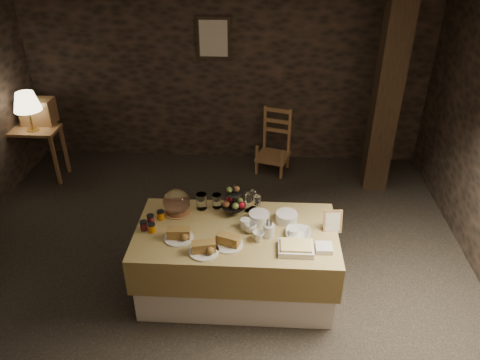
# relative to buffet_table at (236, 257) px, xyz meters

# --- Properties ---
(ground_plane) EXTENTS (5.50, 5.00, 0.01)m
(ground_plane) POSITION_rel_buffet_table_xyz_m (-0.32, 0.32, -0.42)
(ground_plane) COLOR black
(ground_plane) RESTS_ON ground
(room_shell) EXTENTS (5.52, 5.02, 2.60)m
(room_shell) POSITION_rel_buffet_table_xyz_m (-0.32, 0.32, 1.14)
(room_shell) COLOR black
(room_shell) RESTS_ON ground
(buffet_table) EXTENTS (1.83, 0.97, 0.73)m
(buffet_table) POSITION_rel_buffet_table_xyz_m (0.00, 0.00, 0.00)
(buffet_table) COLOR white
(buffet_table) RESTS_ON ground_plane
(console_table) EXTENTS (0.68, 0.39, 0.73)m
(console_table) POSITION_rel_buffet_table_xyz_m (-2.82, 2.04, 0.19)
(console_table) COLOR olive
(console_table) RESTS_ON ground_plane
(table_lamp) EXTENTS (0.35, 0.35, 0.52)m
(table_lamp) POSITION_rel_buffet_table_xyz_m (-2.77, 1.99, 0.71)
(table_lamp) COLOR gold
(table_lamp) RESTS_ON console_table
(wine_rack) EXTENTS (0.42, 0.26, 0.34)m
(wine_rack) POSITION_rel_buffet_table_xyz_m (-2.77, 2.22, 0.48)
(wine_rack) COLOR olive
(wine_rack) RESTS_ON console_table
(chair) EXTENTS (0.51, 0.50, 0.69)m
(chair) POSITION_rel_buffet_table_xyz_m (0.36, 2.46, -0.02)
(chair) COLOR olive
(chair) RESTS_ON ground_plane
(timber_column) EXTENTS (0.30, 0.30, 2.60)m
(timber_column) POSITION_rel_buffet_table_xyz_m (1.70, 2.09, 0.88)
(timber_column) COLOR black
(timber_column) RESTS_ON ground_plane
(framed_picture) EXTENTS (0.45, 0.04, 0.55)m
(framed_picture) POSITION_rel_buffet_table_xyz_m (-0.47, 2.78, 1.33)
(framed_picture) COLOR black
(framed_picture) RESTS_ON room_shell
(plate_stack_a) EXTENTS (0.19, 0.19, 0.10)m
(plate_stack_a) POSITION_rel_buffet_table_xyz_m (0.20, 0.14, 0.36)
(plate_stack_a) COLOR silver
(plate_stack_a) RESTS_ON buffet_table
(plate_stack_b) EXTENTS (0.20, 0.20, 0.08)m
(plate_stack_b) POSITION_rel_buffet_table_xyz_m (0.46, 0.18, 0.35)
(plate_stack_b) COLOR silver
(plate_stack_b) RESTS_ON buffet_table
(cutlery_holder) EXTENTS (0.10, 0.10, 0.12)m
(cutlery_holder) POSITION_rel_buffet_table_xyz_m (0.29, -0.07, 0.37)
(cutlery_holder) COLOR silver
(cutlery_holder) RESTS_ON buffet_table
(cup_a) EXTENTS (0.14, 0.14, 0.09)m
(cup_a) POSITION_rel_buffet_table_xyz_m (0.13, -0.01, 0.35)
(cup_a) COLOR silver
(cup_a) RESTS_ON buffet_table
(cup_b) EXTENTS (0.12, 0.12, 0.09)m
(cup_b) POSITION_rel_buffet_table_xyz_m (0.20, -0.14, 0.35)
(cup_b) COLOR silver
(cup_b) RESTS_ON buffet_table
(mug_c) EXTENTS (0.09, 0.09, 0.09)m
(mug_c) POSITION_rel_buffet_table_xyz_m (0.08, 0.04, 0.36)
(mug_c) COLOR silver
(mug_c) RESTS_ON buffet_table
(mug_d) EXTENTS (0.08, 0.08, 0.09)m
(mug_d) POSITION_rel_buffet_table_xyz_m (0.51, -0.07, 0.35)
(mug_d) COLOR silver
(mug_d) RESTS_ON buffet_table
(bowl) EXTENTS (0.25, 0.25, 0.05)m
(bowl) POSITION_rel_buffet_table_xyz_m (0.55, -0.05, 0.34)
(bowl) COLOR silver
(bowl) RESTS_ON buffet_table
(cake_dome) EXTENTS (0.26, 0.26, 0.26)m
(cake_dome) POSITION_rel_buffet_table_xyz_m (-0.58, 0.26, 0.41)
(cake_dome) COLOR olive
(cake_dome) RESTS_ON buffet_table
(fruit_stand) EXTENTS (0.23, 0.23, 0.33)m
(fruit_stand) POSITION_rel_buffet_table_xyz_m (-0.04, 0.27, 0.44)
(fruit_stand) COLOR black
(fruit_stand) RESTS_ON buffet_table
(bread_platter_left) EXTENTS (0.26, 0.26, 0.11)m
(bread_platter_left) POSITION_rel_buffet_table_xyz_m (-0.50, -0.14, 0.35)
(bread_platter_left) COLOR silver
(bread_platter_left) RESTS_ON buffet_table
(bread_platter_center) EXTENTS (0.26, 0.26, 0.11)m
(bread_platter_center) POSITION_rel_buffet_table_xyz_m (-0.26, -0.32, 0.35)
(bread_platter_center) COLOR silver
(bread_platter_center) RESTS_ON buffet_table
(bread_platter_right) EXTENTS (0.26, 0.26, 0.11)m
(bread_platter_right) POSITION_rel_buffet_table_xyz_m (-0.06, -0.21, 0.35)
(bread_platter_right) COLOR silver
(bread_platter_right) RESTS_ON buffet_table
(jam_jars) EXTENTS (0.18, 0.26, 0.07)m
(jam_jars) POSITION_rel_buffet_table_xyz_m (-0.78, 0.03, 0.35)
(jam_jars) COLOR #581522
(jam_jars) RESTS_ON buffet_table
(tart_dish) EXTENTS (0.30, 0.22, 0.07)m
(tart_dish) POSITION_rel_buffet_table_xyz_m (0.52, -0.26, 0.34)
(tart_dish) COLOR silver
(tart_dish) RESTS_ON buffet_table
(square_dish) EXTENTS (0.14, 0.14, 0.04)m
(square_dish) POSITION_rel_buffet_table_xyz_m (0.76, -0.23, 0.33)
(square_dish) COLOR silver
(square_dish) RESTS_ON buffet_table
(menu_frame) EXTENTS (0.18, 0.08, 0.22)m
(menu_frame) POSITION_rel_buffet_table_xyz_m (0.87, 0.06, 0.40)
(menu_frame) COLOR olive
(menu_frame) RESTS_ON buffet_table
(storage_jar_a) EXTENTS (0.10, 0.10, 0.16)m
(storage_jar_a) POSITION_rel_buffet_table_xyz_m (-0.36, 0.34, 0.39)
(storage_jar_a) COLOR white
(storage_jar_a) RESTS_ON buffet_table
(storage_jar_b) EXTENTS (0.09, 0.09, 0.14)m
(storage_jar_b) POSITION_rel_buffet_table_xyz_m (-0.21, 0.37, 0.38)
(storage_jar_b) COLOR white
(storage_jar_b) RESTS_ON buffet_table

